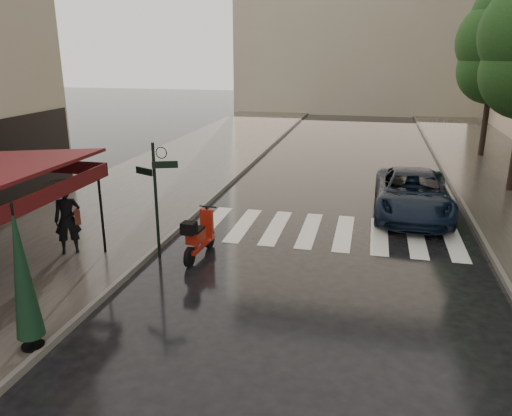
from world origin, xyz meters
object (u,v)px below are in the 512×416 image
at_px(scooter, 199,237).
at_px(parasol_front, 22,272).
at_px(pedestrian_with_umbrella, 64,191).
at_px(parked_car, 413,193).

height_order(scooter, parasol_front, parasol_front).
distance_m(pedestrian_with_umbrella, parked_car, 10.87).
bearing_deg(parasol_front, pedestrian_with_umbrella, 114.22).
distance_m(pedestrian_with_umbrella, scooter, 3.66).
distance_m(pedestrian_with_umbrella, parasol_front, 4.58).
distance_m(scooter, parasol_front, 5.20).
height_order(pedestrian_with_umbrella, scooter, pedestrian_with_umbrella).
bearing_deg(parked_car, scooter, -138.01).
distance_m(parked_car, parasol_front, 12.38).
height_order(pedestrian_with_umbrella, parked_car, pedestrian_with_umbrella).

